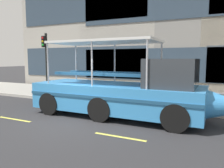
# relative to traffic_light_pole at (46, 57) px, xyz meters

# --- Properties ---
(ground_plane) EXTENTS (120.00, 120.00, 0.00)m
(ground_plane) POSITION_rel_traffic_light_pole_xyz_m (5.10, -4.05, -2.60)
(ground_plane) COLOR #2B2B2D
(sidewalk) EXTENTS (32.00, 4.80, 0.18)m
(sidewalk) POSITION_rel_traffic_light_pole_xyz_m (5.10, 1.55, -2.51)
(sidewalk) COLOR #99968E
(sidewalk) RESTS_ON ground_plane
(curb_edge) EXTENTS (32.00, 0.18, 0.18)m
(curb_edge) POSITION_rel_traffic_light_pole_xyz_m (5.10, -0.94, -2.51)
(curb_edge) COLOR #B2ADA3
(curb_edge) RESTS_ON ground_plane
(lane_centreline) EXTENTS (25.80, 0.12, 0.01)m
(lane_centreline) POSITION_rel_traffic_light_pole_xyz_m (5.10, -4.93, -2.60)
(lane_centreline) COLOR #DBD64C
(lane_centreline) RESTS_ON ground_plane
(curb_guardrail) EXTENTS (12.34, 0.09, 0.86)m
(curb_guardrail) POSITION_rel_traffic_light_pole_xyz_m (5.97, -0.60, -1.85)
(curb_guardrail) COLOR gray
(curb_guardrail) RESTS_ON sidewalk
(traffic_light_pole) EXTENTS (0.24, 0.46, 4.00)m
(traffic_light_pole) POSITION_rel_traffic_light_pole_xyz_m (0.00, 0.00, 0.00)
(traffic_light_pole) COLOR black
(traffic_light_pole) RESTS_ON sidewalk
(leaned_bicycle) EXTENTS (1.74, 0.46, 0.96)m
(leaned_bicycle) POSITION_rel_traffic_light_pole_xyz_m (0.82, -0.27, -2.05)
(leaned_bicycle) COLOR black
(leaned_bicycle) RESTS_ON sidewalk
(duck_tour_boat) EXTENTS (9.21, 2.53, 3.29)m
(duck_tour_boat) POSITION_rel_traffic_light_pole_xyz_m (6.79, -2.55, -1.53)
(duck_tour_boat) COLOR #388CD1
(duck_tour_boat) RESTS_ON ground_plane
(pedestrian_near_bow) EXTENTS (0.39, 0.38, 1.76)m
(pedestrian_near_bow) POSITION_rel_traffic_light_pole_xyz_m (9.14, 0.51, -1.37)
(pedestrian_near_bow) COLOR #1E2338
(pedestrian_near_bow) RESTS_ON sidewalk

